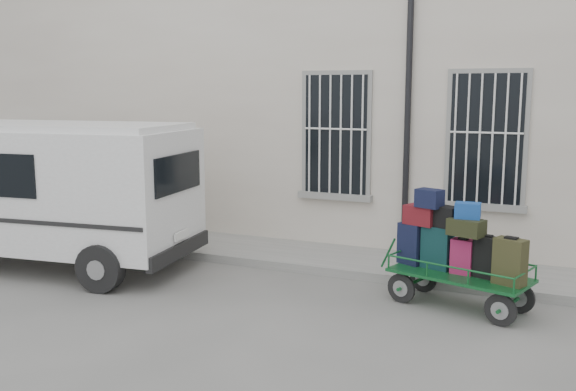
{
  "coord_description": "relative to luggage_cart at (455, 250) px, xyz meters",
  "views": [
    {
      "loc": [
        3.59,
        -8.35,
        3.06
      ],
      "look_at": [
        -0.51,
        1.0,
        1.39
      ],
      "focal_mm": 40.0,
      "sensor_mm": 36.0,
      "label": 1
    }
  ],
  "objects": [
    {
      "name": "ground",
      "position": [
        -2.21,
        -0.7,
        -0.82
      ],
      "size": [
        80.0,
        80.0,
        0.0
      ],
      "primitive_type": "plane",
      "color": "slate",
      "rests_on": "ground"
    },
    {
      "name": "van",
      "position": [
        -6.79,
        -0.69,
        0.62
      ],
      "size": [
        5.21,
        2.74,
        2.52
      ],
      "rotation": [
        0.0,
        0.0,
        0.12
      ],
      "color": "silver",
      "rests_on": "ground"
    },
    {
      "name": "luggage_cart",
      "position": [
        0.0,
        0.0,
        0.0
      ],
      "size": [
        2.3,
        1.38,
        1.66
      ],
      "rotation": [
        0.0,
        0.0,
        -0.28
      ],
      "color": "black",
      "rests_on": "ground"
    },
    {
      "name": "sidewalk",
      "position": [
        -2.21,
        1.5,
        -0.75
      ],
      "size": [
        24.0,
        1.7,
        0.15
      ],
      "primitive_type": "cube",
      "color": "gray",
      "rests_on": "ground"
    },
    {
      "name": "building",
      "position": [
        -2.21,
        4.8,
        2.18
      ],
      "size": [
        24.0,
        5.15,
        6.0
      ],
      "color": "beige",
      "rests_on": "ground"
    }
  ]
}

